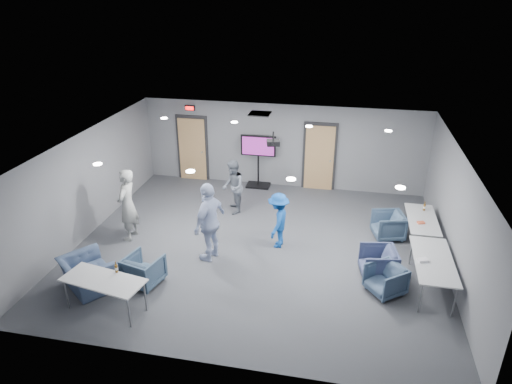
% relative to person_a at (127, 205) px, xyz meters
% --- Properties ---
extents(floor, '(9.00, 9.00, 0.00)m').
position_rel_person_a_xyz_m(floor, '(3.33, 0.21, -0.95)').
color(floor, '#3E4147').
rests_on(floor, ground).
extents(ceiling, '(9.00, 9.00, 0.00)m').
position_rel_person_a_xyz_m(ceiling, '(3.33, 0.21, 1.75)').
color(ceiling, silver).
rests_on(ceiling, wall_back).
extents(wall_back, '(9.00, 0.02, 2.70)m').
position_rel_person_a_xyz_m(wall_back, '(3.33, 4.21, 0.40)').
color(wall_back, slate).
rests_on(wall_back, floor).
extents(wall_front, '(9.00, 0.02, 2.70)m').
position_rel_person_a_xyz_m(wall_front, '(3.33, -3.79, 0.40)').
color(wall_front, slate).
rests_on(wall_front, floor).
extents(wall_left, '(0.02, 8.00, 2.70)m').
position_rel_person_a_xyz_m(wall_left, '(-1.17, 0.21, 0.40)').
color(wall_left, slate).
rests_on(wall_left, floor).
extents(wall_right, '(0.02, 8.00, 2.70)m').
position_rel_person_a_xyz_m(wall_right, '(7.83, 0.21, 0.40)').
color(wall_right, slate).
rests_on(wall_right, floor).
extents(door_left, '(1.06, 0.17, 2.24)m').
position_rel_person_a_xyz_m(door_left, '(0.33, 4.16, 0.12)').
color(door_left, black).
rests_on(door_left, wall_back).
extents(door_right, '(1.06, 0.17, 2.24)m').
position_rel_person_a_xyz_m(door_right, '(4.53, 4.16, 0.12)').
color(door_right, black).
rests_on(door_right, wall_back).
extents(exit_sign, '(0.32, 0.08, 0.16)m').
position_rel_person_a_xyz_m(exit_sign, '(0.33, 4.14, 1.50)').
color(exit_sign, black).
rests_on(exit_sign, wall_back).
extents(hvac_diffuser, '(0.60, 0.60, 0.03)m').
position_rel_person_a_xyz_m(hvac_diffuser, '(2.83, 3.01, 1.73)').
color(hvac_diffuser, black).
rests_on(hvac_diffuser, ceiling).
extents(downlights, '(6.18, 3.78, 0.02)m').
position_rel_person_a_xyz_m(downlights, '(3.33, 0.21, 1.73)').
color(downlights, white).
rests_on(downlights, ceiling).
extents(person_a, '(0.46, 0.70, 1.90)m').
position_rel_person_a_xyz_m(person_a, '(0.00, 0.00, 0.00)').
color(person_a, gray).
rests_on(person_a, floor).
extents(person_b, '(0.81, 0.92, 1.58)m').
position_rel_person_a_xyz_m(person_b, '(2.26, 1.98, -0.16)').
color(person_b, slate).
rests_on(person_b, floor).
extents(person_c, '(0.79, 1.24, 1.96)m').
position_rel_person_a_xyz_m(person_c, '(2.32, -0.50, 0.03)').
color(person_c, '#ADBBDF').
rests_on(person_c, floor).
extents(person_d, '(0.62, 0.98, 1.44)m').
position_rel_person_a_xyz_m(person_d, '(3.82, 0.37, -0.23)').
color(person_d, '#164795').
rests_on(person_d, floor).
extents(chair_right_a, '(0.92, 0.90, 0.69)m').
position_rel_person_a_xyz_m(chair_right_a, '(6.56, 1.36, -0.61)').
color(chair_right_a, '#3C5169').
rests_on(chair_right_a, floor).
extents(chair_right_b, '(0.89, 0.87, 0.71)m').
position_rel_person_a_xyz_m(chair_right_b, '(6.23, -0.50, -0.60)').
color(chair_right_b, '#394163').
rests_on(chair_right_b, floor).
extents(chair_right_c, '(0.99, 0.99, 0.65)m').
position_rel_person_a_xyz_m(chair_right_c, '(6.37, -1.09, -0.63)').
color(chair_right_c, '#3D5069').
rests_on(chair_right_c, floor).
extents(chair_front_a, '(0.90, 0.91, 0.69)m').
position_rel_person_a_xyz_m(chair_front_a, '(1.18, -1.79, -0.61)').
color(chair_front_a, '#3D5269').
rests_on(chair_front_a, floor).
extents(chair_front_b, '(1.44, 1.42, 0.71)m').
position_rel_person_a_xyz_m(chair_front_b, '(0.06, -2.19, -0.60)').
color(chair_front_b, '#3E4E6C').
rests_on(chair_front_b, floor).
extents(table_right_a, '(0.71, 1.70, 0.73)m').
position_rel_person_a_xyz_m(table_right_a, '(7.33, 1.16, -0.27)').
color(table_right_a, silver).
rests_on(table_right_a, floor).
extents(table_right_b, '(0.80, 1.93, 0.73)m').
position_rel_person_a_xyz_m(table_right_b, '(7.33, -0.74, -0.26)').
color(table_right_b, silver).
rests_on(table_right_b, floor).
extents(table_front_left, '(1.77, 0.99, 0.73)m').
position_rel_person_a_xyz_m(table_front_left, '(0.81, -2.79, -0.27)').
color(table_front_left, silver).
rests_on(table_front_left, floor).
extents(bottle_front, '(0.06, 0.06, 0.25)m').
position_rel_person_a_xyz_m(bottle_front, '(0.95, -2.50, -0.13)').
color(bottle_front, brown).
rests_on(bottle_front, table_front_left).
extents(bottle_right, '(0.06, 0.06, 0.24)m').
position_rel_person_a_xyz_m(bottle_right, '(7.43, 1.64, -0.13)').
color(bottle_right, brown).
rests_on(bottle_right, table_right_a).
extents(snack_box, '(0.20, 0.17, 0.04)m').
position_rel_person_a_xyz_m(snack_box, '(7.26, 0.89, -0.20)').
color(snack_box, '#E05B38').
rests_on(snack_box, table_right_a).
extents(wrapper, '(0.25, 0.21, 0.05)m').
position_rel_person_a_xyz_m(wrapper, '(7.10, -0.84, -0.20)').
color(wrapper, white).
rests_on(wrapper, table_right_b).
extents(tv_stand, '(1.13, 0.54, 1.73)m').
position_rel_person_a_xyz_m(tv_stand, '(2.60, 3.95, 0.03)').
color(tv_stand, black).
rests_on(tv_stand, floor).
extents(projector, '(0.38, 0.35, 0.35)m').
position_rel_person_a_xyz_m(projector, '(3.50, 1.34, 1.45)').
color(projector, black).
rests_on(projector, ceiling).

